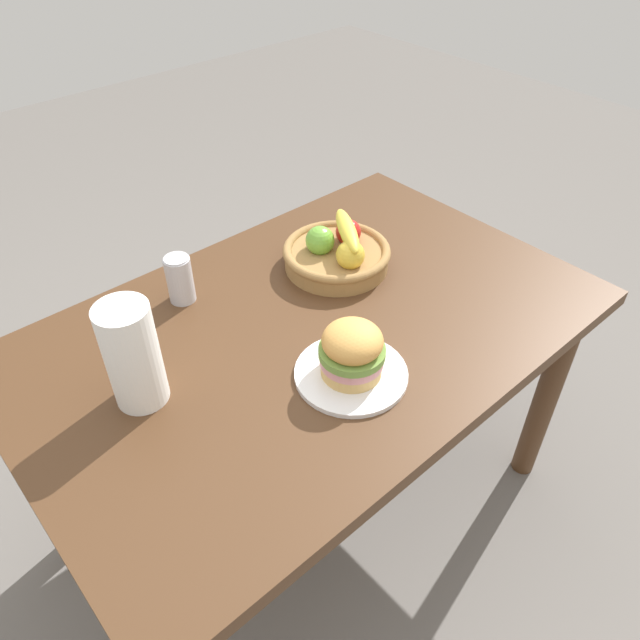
% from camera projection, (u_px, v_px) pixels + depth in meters
% --- Properties ---
extents(ground_plane, '(8.00, 8.00, 0.00)m').
position_uv_depth(ground_plane, '(313.00, 501.00, 1.94)').
color(ground_plane, slate).
extents(dining_table, '(1.40, 0.90, 0.75)m').
position_uv_depth(dining_table, '(310.00, 355.00, 1.52)').
color(dining_table, '#4C301C').
rests_on(dining_table, ground_plane).
extents(plate, '(0.25, 0.25, 0.01)m').
position_uv_depth(plate, '(351.00, 374.00, 1.32)').
color(plate, white).
rests_on(plate, dining_table).
extents(sandwich, '(0.14, 0.14, 0.13)m').
position_uv_depth(sandwich, '(352.00, 350.00, 1.28)').
color(sandwich, '#DBAD60').
rests_on(sandwich, plate).
extents(soda_can, '(0.07, 0.07, 0.13)m').
position_uv_depth(soda_can, '(180.00, 279.00, 1.49)').
color(soda_can, silver).
rests_on(soda_can, dining_table).
extents(fruit_basket, '(0.29, 0.29, 0.14)m').
position_uv_depth(fruit_basket, '(337.00, 252.00, 1.62)').
color(fruit_basket, '#9E7542').
rests_on(fruit_basket, dining_table).
extents(paper_towel_roll, '(0.11, 0.11, 0.24)m').
position_uv_depth(paper_towel_roll, '(133.00, 355.00, 1.20)').
color(paper_towel_roll, white).
rests_on(paper_towel_roll, dining_table).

